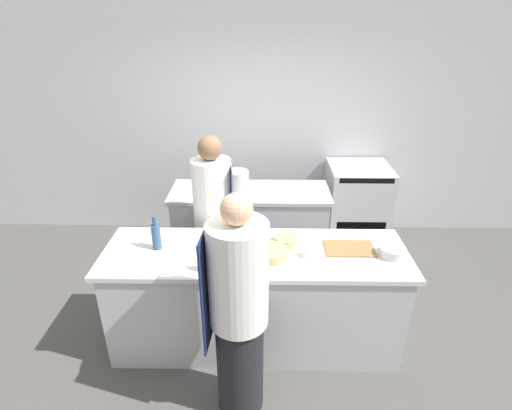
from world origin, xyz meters
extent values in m
plane|color=#4C4947|center=(0.00, 0.00, 0.00)|extent=(16.00, 16.00, 0.00)
cube|color=silver|center=(0.00, 2.13, 1.40)|extent=(8.00, 0.06, 2.80)
cube|color=#B7BABC|center=(0.00, 0.00, 0.44)|extent=(2.38, 0.74, 0.88)
cube|color=silver|center=(0.00, 0.00, 0.90)|extent=(2.48, 0.77, 0.04)
cube|color=#B7BABC|center=(-0.08, 1.23, 0.44)|extent=(1.67, 0.61, 0.88)
cube|color=#B7BABC|center=(-0.08, 1.23, 0.90)|extent=(1.73, 0.64, 0.04)
cube|color=#B7BABC|center=(1.22, 1.73, 0.51)|extent=(0.72, 0.70, 1.02)
cube|color=black|center=(1.22, 1.39, 0.28)|extent=(0.58, 0.01, 0.36)
cube|color=black|center=(1.22, 1.39, 0.98)|extent=(0.61, 0.01, 0.06)
cylinder|color=black|center=(-0.10, -0.67, 0.40)|extent=(0.33, 0.33, 0.79)
cylinder|color=silver|center=(-0.10, -0.67, 1.16)|extent=(0.39, 0.39, 0.73)
cube|color=#19234C|center=(-0.30, -0.65, 1.06)|extent=(0.04, 0.37, 0.84)
sphere|color=tan|center=(-0.10, -0.67, 1.63)|extent=(0.20, 0.20, 0.20)
cylinder|color=black|center=(-0.41, 0.64, 0.39)|extent=(0.31, 0.31, 0.78)
cylinder|color=white|center=(-0.41, 0.64, 1.13)|extent=(0.36, 0.36, 0.69)
cube|color=#4C567F|center=(-0.23, 0.65, 1.03)|extent=(0.04, 0.35, 0.81)
sphere|color=brown|center=(-0.41, 0.64, 1.59)|extent=(0.22, 0.22, 0.22)
cylinder|color=#2D5175|center=(-0.80, 0.04, 1.02)|extent=(0.07, 0.07, 0.21)
cylinder|color=#2D5175|center=(-0.80, 0.04, 1.17)|extent=(0.03, 0.03, 0.08)
cylinder|color=black|center=(-0.26, 0.07, 1.00)|extent=(0.08, 0.08, 0.16)
cylinder|color=black|center=(-0.26, 0.07, 1.11)|extent=(0.04, 0.04, 0.06)
cylinder|color=#B2A84C|center=(-0.37, -0.27, 0.99)|extent=(0.07, 0.07, 0.14)
cylinder|color=#B2A84C|center=(-0.37, -0.27, 1.08)|extent=(0.03, 0.03, 0.05)
cylinder|color=#B7BABC|center=(1.09, -0.05, 0.96)|extent=(0.21, 0.21, 0.08)
cylinder|color=tan|center=(0.26, 0.14, 0.95)|extent=(0.21, 0.21, 0.06)
cylinder|color=tan|center=(0.13, -0.08, 0.95)|extent=(0.26, 0.26, 0.07)
cylinder|color=white|center=(0.42, -0.07, 0.96)|extent=(0.08, 0.08, 0.10)
cube|color=olive|center=(0.77, 0.05, 0.92)|extent=(0.40, 0.26, 0.01)
cylinder|color=#B7BABC|center=(-0.22, 1.28, 1.02)|extent=(0.24, 0.24, 0.21)
camera|label=1|loc=(0.05, -2.75, 2.66)|focal=28.00mm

